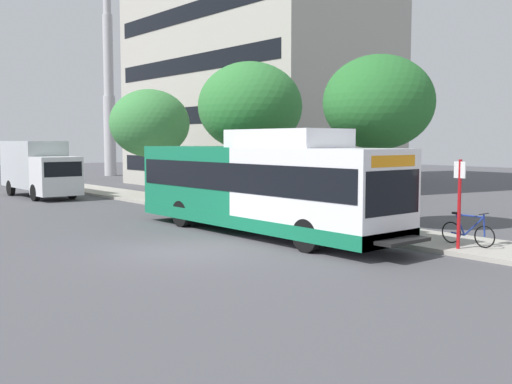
% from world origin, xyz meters
% --- Properties ---
extents(ground_plane, '(120.00, 120.00, 0.00)m').
position_xyz_m(ground_plane, '(0.00, 8.00, 0.00)').
color(ground_plane, '#4C4C51').
extents(sidewalk_curb, '(3.00, 56.00, 0.14)m').
position_xyz_m(sidewalk_curb, '(7.00, 6.00, 0.07)').
color(sidewalk_curb, '#A8A399').
rests_on(sidewalk_curb, ground).
extents(transit_bus, '(2.58, 12.25, 3.65)m').
position_xyz_m(transit_bus, '(3.88, 1.01, 1.70)').
color(transit_bus, white).
rests_on(transit_bus, ground).
extents(bus_stop_sign_pole, '(0.10, 0.36, 2.60)m').
position_xyz_m(bus_stop_sign_pole, '(6.03, -5.41, 1.65)').
color(bus_stop_sign_pole, red).
rests_on(bus_stop_sign_pole, sidewalk_curb).
extents(bicycle_parked, '(0.52, 1.76, 1.02)m').
position_xyz_m(bicycle_parked, '(6.72, -5.30, 0.56)').
color(bicycle_parked, black).
rests_on(bicycle_parked, sidewalk_curb).
extents(street_tree_near_stop, '(4.03, 4.03, 6.24)m').
position_xyz_m(street_tree_near_stop, '(7.88, -0.91, 4.65)').
color(street_tree_near_stop, '#4C3823').
rests_on(street_tree_near_stop, sidewalk_curb).
extents(street_tree_mid_block, '(4.78, 4.78, 6.73)m').
position_xyz_m(street_tree_mid_block, '(7.89, 6.52, 4.83)').
color(street_tree_mid_block, '#4C3823').
rests_on(street_tree_mid_block, sidewalk_curb).
extents(street_tree_far_block, '(4.56, 4.56, 6.06)m').
position_xyz_m(street_tree_far_block, '(7.72, 15.45, 4.26)').
color(street_tree_far_block, '#4C3823').
rests_on(street_tree_far_block, sidewalk_curb).
extents(box_truck_background, '(2.32, 7.01, 3.25)m').
position_xyz_m(box_truck_background, '(2.83, 19.77, 1.74)').
color(box_truck_background, silver).
rests_on(box_truck_background, ground).
extents(lattice_comm_tower, '(1.10, 1.10, 31.98)m').
position_xyz_m(lattice_comm_tower, '(15.53, 36.78, 10.72)').
color(lattice_comm_tower, '#B7B7BC').
rests_on(lattice_comm_tower, ground).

